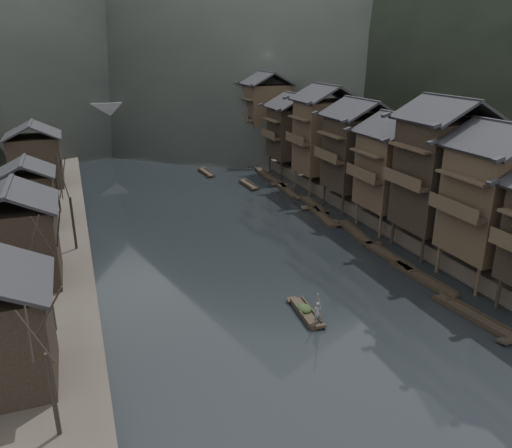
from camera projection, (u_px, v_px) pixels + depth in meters
name	position (u px, v px, depth m)	size (l,w,h in m)	color
water	(300.00, 306.00, 39.34)	(300.00, 300.00, 0.00)	black
right_bank	(387.00, 159.00, 85.69)	(40.00, 200.00, 1.80)	#2D2823
stilt_houses	(364.00, 140.00, 59.45)	(9.00, 67.60, 15.32)	black
left_houses	(24.00, 195.00, 48.56)	(8.10, 53.20, 8.73)	black
bare_trees	(60.00, 222.00, 38.28)	(3.95, 41.09, 7.91)	black
moored_sampans	(299.00, 198.00, 66.31)	(3.37, 73.78, 0.47)	black
midriver_boats	(203.00, 163.00, 86.10)	(7.63, 40.30, 0.45)	black
stone_bridge	(152.00, 120.00, 101.23)	(40.00, 6.00, 9.00)	#4C4C4F
hero_sampan	(305.00, 312.00, 37.99)	(1.33, 4.89, 0.43)	black
cargo_heap	(304.00, 305.00, 38.00)	(1.07, 1.40, 0.64)	black
boatman	(318.00, 310.00, 36.17)	(0.63, 0.41, 1.73)	#59595B
bamboo_pole	(322.00, 274.00, 35.28)	(0.06, 0.06, 4.59)	#8C7A51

